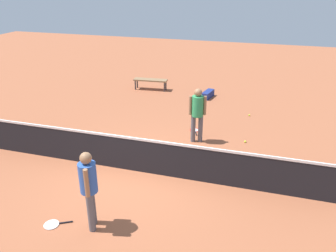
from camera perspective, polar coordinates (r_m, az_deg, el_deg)
The scene contains 11 objects.
ground_plane at distance 9.00m, azimuth -5.64°, elevation -7.49°, with size 40.00×40.00×0.00m, color #9E5638.
court_net at distance 8.75m, azimuth -5.77°, elevation -4.69°, with size 10.09×0.09×1.07m.
player_near_side at distance 10.11m, azimuth 4.98°, elevation 2.55°, with size 0.53×0.42×1.70m.
player_far_side at distance 6.77m, azimuth -13.20°, elevation -9.56°, with size 0.44×0.51×1.70m.
tennis_racket_near_player at distance 11.22m, azimuth 4.53°, elevation -0.74°, with size 0.41×0.60×0.03m.
tennis_racket_far_player at distance 7.60m, azimuth -18.83°, elevation -15.41°, with size 0.59×0.44×0.03m.
tennis_ball_near_player at distance 9.52m, azimuth 1.77°, elevation -5.29°, with size 0.07×0.07×0.07m, color #C6E033.
tennis_ball_by_net at distance 12.72m, azimuth 13.53°, elevation 1.80°, with size 0.07×0.07×0.07m, color #C6E033.
tennis_ball_midcourt at distance 10.65m, azimuth 12.87°, elevation -2.58°, with size 0.07×0.07×0.07m, color #C6E033.
courtside_bench at distance 15.26m, azimuth -2.96°, elevation 7.64°, with size 1.53×0.52×0.48m.
equipment_bag at distance 14.40m, azimuth 6.78°, elevation 5.36°, with size 0.43×0.84×0.28m.
Camera 1 is at (-3.04, 7.07, 4.66)m, focal length 36.18 mm.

